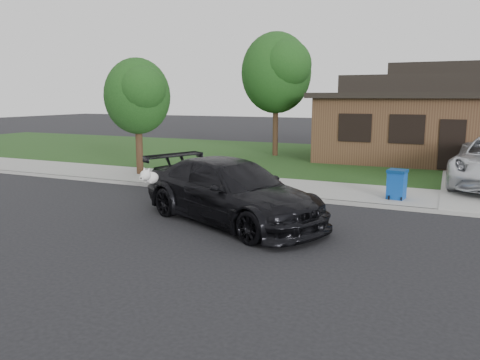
% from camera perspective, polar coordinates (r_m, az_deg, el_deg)
% --- Properties ---
extents(ground, '(120.00, 120.00, 0.00)m').
position_cam_1_polar(ground, '(11.44, 3.32, -6.15)').
color(ground, black).
rests_on(ground, ground).
extents(sidewalk, '(60.00, 3.00, 0.12)m').
position_cam_1_polar(sidewalk, '(16.07, 9.68, -1.29)').
color(sidewalk, gray).
rests_on(sidewalk, ground).
extents(curb, '(60.00, 0.12, 0.12)m').
position_cam_1_polar(curb, '(14.65, 8.20, -2.36)').
color(curb, gray).
rests_on(curb, ground).
extents(lawn, '(60.00, 13.00, 0.13)m').
position_cam_1_polar(lawn, '(23.80, 14.53, 2.23)').
color(lawn, '#193814').
rests_on(lawn, ground).
extents(sedan, '(5.99, 4.30, 1.61)m').
position_cam_1_polar(sedan, '(12.00, -1.10, -1.39)').
color(sedan, black).
rests_on(sedan, ground).
extents(recycling_bin, '(0.62, 0.62, 0.90)m').
position_cam_1_polar(recycling_bin, '(15.04, 18.57, -0.47)').
color(recycling_bin, '#0E409C').
rests_on(recycling_bin, sidewalk).
extents(house, '(12.60, 8.60, 4.65)m').
position_cam_1_polar(house, '(25.29, 24.55, 6.81)').
color(house, '#422B1C').
rests_on(house, ground).
extents(tree_0, '(3.78, 3.60, 6.34)m').
position_cam_1_polar(tree_0, '(24.60, 4.70, 13.08)').
color(tree_0, '#332114').
rests_on(tree_0, ground).
extents(tree_2, '(2.73, 2.60, 4.59)m').
position_cam_1_polar(tree_2, '(19.06, -12.28, 10.10)').
color(tree_2, '#332114').
rests_on(tree_2, ground).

